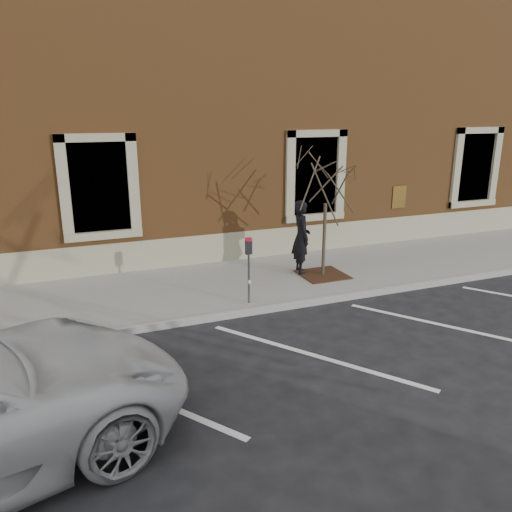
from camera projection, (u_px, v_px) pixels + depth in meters
name	position (u px, v px, depth m)	size (l,w,h in m)	color
ground	(266.00, 311.00, 10.91)	(120.00, 120.00, 0.00)	#28282B
sidewalk_near	(239.00, 283.00, 12.44)	(40.00, 3.50, 0.15)	gray
curb_near	(267.00, 309.00, 10.84)	(40.00, 0.12, 0.15)	#9E9E99
parking_stripes	(314.00, 355.00, 8.94)	(28.00, 4.40, 0.01)	silver
building_civic	(177.00, 117.00, 16.68)	(40.00, 8.62, 8.00)	brown
man	(301.00, 237.00, 12.76)	(0.70, 0.46, 1.91)	black
parking_meter	(249.00, 258.00, 10.70)	(0.13, 0.10, 1.48)	#595B60
tree_grate	(323.00, 275.00, 12.82)	(1.13, 1.13, 0.03)	#452416
sapling	(326.00, 183.00, 12.16)	(2.04, 2.04, 3.40)	#4A3C2D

